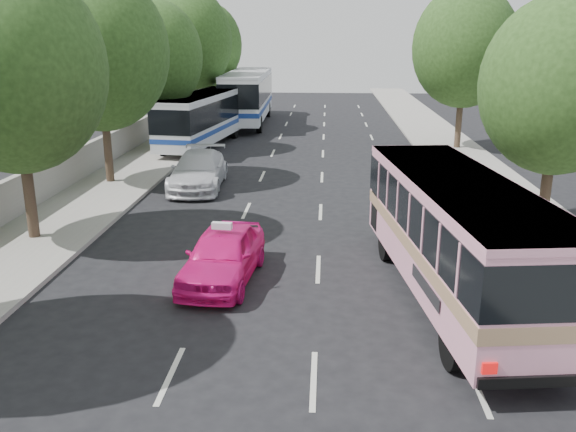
# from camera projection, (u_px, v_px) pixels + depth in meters

# --- Properties ---
(ground) EXTENTS (120.00, 120.00, 0.00)m
(ground) POSITION_uv_depth(u_px,v_px,m) (272.00, 332.00, 14.12)
(ground) COLOR black
(ground) RESTS_ON ground
(sidewalk_left) EXTENTS (4.00, 90.00, 0.15)m
(sidewalk_left) POSITION_uv_depth(u_px,v_px,m) (151.00, 157.00, 33.73)
(sidewalk_left) COLOR #9E998E
(sidewalk_left) RESTS_ON ground
(sidewalk_right) EXTENTS (4.00, 90.00, 0.12)m
(sidewalk_right) POSITION_uv_depth(u_px,v_px,m) (462.00, 161.00, 32.72)
(sidewalk_right) COLOR #9E998E
(sidewalk_right) RESTS_ON ground
(low_wall) EXTENTS (0.30, 90.00, 1.50)m
(low_wall) POSITION_uv_depth(u_px,v_px,m) (118.00, 142.00, 33.60)
(low_wall) COLOR #9E998E
(low_wall) RESTS_ON sidewalk_left
(tree_left_b) EXTENTS (5.70, 5.70, 8.88)m
(tree_left_b) POSITION_uv_depth(u_px,v_px,m) (14.00, 61.00, 18.64)
(tree_left_b) COLOR #38281E
(tree_left_b) RESTS_ON ground
(tree_left_c) EXTENTS (6.00, 6.00, 9.35)m
(tree_left_c) POSITION_uv_depth(u_px,v_px,m) (100.00, 46.00, 26.21)
(tree_left_c) COLOR #38281E
(tree_left_c) RESTS_ON ground
(tree_left_d) EXTENTS (5.52, 5.52, 8.60)m
(tree_left_d) POSITION_uv_depth(u_px,v_px,m) (154.00, 52.00, 34.00)
(tree_left_d) COLOR #38281E
(tree_left_d) RESTS_ON ground
(tree_left_e) EXTENTS (6.30, 6.30, 9.82)m
(tree_left_e) POSITION_uv_depth(u_px,v_px,m) (187.00, 37.00, 41.41)
(tree_left_e) COLOR #38281E
(tree_left_e) RESTS_ON ground
(tree_left_f) EXTENTS (5.88, 5.88, 9.16)m
(tree_left_f) POSITION_uv_depth(u_px,v_px,m) (207.00, 42.00, 49.19)
(tree_left_f) COLOR #38281E
(tree_left_f) RESTS_ON ground
(tree_right_near) EXTENTS (5.10, 5.10, 7.95)m
(tree_right_near) POSITION_uv_depth(u_px,v_px,m) (563.00, 80.00, 19.70)
(tree_right_near) COLOR #38281E
(tree_right_near) RESTS_ON ground
(tree_right_far) EXTENTS (6.00, 6.00, 9.35)m
(tree_right_far) POSITION_uv_depth(u_px,v_px,m) (467.00, 43.00, 34.71)
(tree_right_far) COLOR #38281E
(tree_right_far) RESTS_ON ground
(pink_bus) EXTENTS (3.73, 10.17, 3.17)m
(pink_bus) POSITION_uv_depth(u_px,v_px,m) (457.00, 227.00, 15.31)
(pink_bus) COLOR pink
(pink_bus) RESTS_ON ground
(pink_taxi) EXTENTS (2.17, 4.57, 1.51)m
(pink_taxi) POSITION_uv_depth(u_px,v_px,m) (223.00, 255.00, 16.87)
(pink_taxi) COLOR #EB147F
(pink_taxi) RESTS_ON ground
(white_pickup) EXTENTS (2.51, 5.56, 1.58)m
(white_pickup) POSITION_uv_depth(u_px,v_px,m) (198.00, 170.00, 27.14)
(white_pickup) COLOR silver
(white_pickup) RESTS_ON ground
(tour_coach_front) EXTENTS (3.75, 10.94, 3.21)m
(tour_coach_front) POSITION_uv_depth(u_px,v_px,m) (203.00, 115.00, 36.77)
(tour_coach_front) COLOR silver
(tour_coach_front) RESTS_ON ground
(tour_coach_rear) EXTENTS (3.13, 13.11, 3.91)m
(tour_coach_rear) POSITION_uv_depth(u_px,v_px,m) (248.00, 93.00, 46.24)
(tour_coach_rear) COLOR white
(tour_coach_rear) RESTS_ON ground
(taxi_roof_sign) EXTENTS (0.56, 0.23, 0.18)m
(taxi_roof_sign) POSITION_uv_depth(u_px,v_px,m) (222.00, 226.00, 16.63)
(taxi_roof_sign) COLOR silver
(taxi_roof_sign) RESTS_ON pink_taxi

